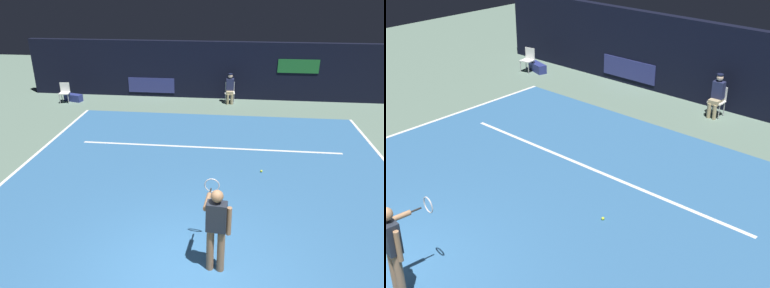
% 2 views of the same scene
% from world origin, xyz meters
% --- Properties ---
extents(ground_plane, '(34.50, 34.50, 0.00)m').
position_xyz_m(ground_plane, '(0.00, 4.06, 0.00)').
color(ground_plane, slate).
extents(court_surface, '(10.91, 10.11, 0.01)m').
position_xyz_m(court_surface, '(0.00, 4.06, 0.01)').
color(court_surface, '#336699').
rests_on(court_surface, ground).
extents(line_sideline_right, '(0.10, 10.11, 0.01)m').
position_xyz_m(line_sideline_right, '(-5.40, 4.06, 0.01)').
color(line_sideline_right, white).
rests_on(line_sideline_right, court_surface).
extents(line_service, '(8.51, 0.10, 0.01)m').
position_xyz_m(line_service, '(0.00, 5.83, 0.01)').
color(line_service, white).
rests_on(line_service, court_surface).
extents(back_wall, '(17.84, 0.33, 2.60)m').
position_xyz_m(back_wall, '(-0.00, 11.64, 1.30)').
color(back_wall, black).
rests_on(back_wall, ground).
extents(tennis_player, '(0.55, 0.96, 1.73)m').
position_xyz_m(tennis_player, '(0.49, 0.34, 0.99)').
color(tennis_player, '#8C6647').
rests_on(tennis_player, ground).
extents(line_judge_on_chair, '(0.46, 0.54, 1.32)m').
position_xyz_m(line_judge_on_chair, '(0.59, 10.89, 0.69)').
color(line_judge_on_chair, white).
rests_on(line_judge_on_chair, ground).
extents(courtside_chair_near, '(0.50, 0.48, 0.88)m').
position_xyz_m(courtside_chair_near, '(-6.83, 10.17, 0.50)').
color(courtside_chair_near, white).
rests_on(courtside_chair_near, ground).
extents(tennis_ball, '(0.07, 0.07, 0.07)m').
position_xyz_m(tennis_ball, '(1.61, 4.30, 0.05)').
color(tennis_ball, '#CCE033').
rests_on(tennis_ball, court_surface).
extents(equipment_bag, '(0.90, 0.54, 0.32)m').
position_xyz_m(equipment_bag, '(-6.55, 10.37, 0.16)').
color(equipment_bag, navy).
rests_on(equipment_bag, ground).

